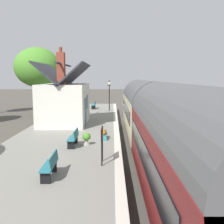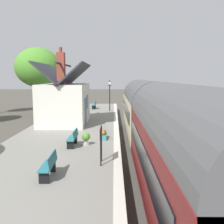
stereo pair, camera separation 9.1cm
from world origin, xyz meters
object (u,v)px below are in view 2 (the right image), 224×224
object	(u,v)px
lamp_post_platform	(110,89)
station_sign_board	(101,136)
train	(156,121)
station_building	(65,102)
bench_near_building	(49,165)
planter_by_door	(72,104)
planter_edge_near	(86,139)
bench_by_lamp	(94,105)
planter_bench_left	(104,134)
tree_mid_background	(38,67)
bench_mid_platform	(73,138)

from	to	relation	value
lamp_post_platform	station_sign_board	distance (m)	17.50
train	station_building	world-z (taller)	station_building
bench_near_building	planter_by_door	world-z (taller)	bench_near_building
station_building	planter_edge_near	xyz separation A→B (m)	(-6.67, -2.38, -1.38)
bench_by_lamp	planter_bench_left	bearing A→B (deg)	-173.53
train	tree_mid_background	world-z (taller)	tree_mid_background
bench_near_building	tree_mid_background	world-z (taller)	tree_mid_background
train	bench_near_building	world-z (taller)	train
station_sign_board	bench_near_building	bearing A→B (deg)	130.87
bench_mid_platform	station_sign_board	distance (m)	3.28
bench_by_lamp	bench_mid_platform	xyz separation A→B (m)	(-16.62, -0.14, 0.00)
planter_edge_near	station_sign_board	xyz separation A→B (m)	(-3.02, -0.96, 0.85)
bench_near_building	tree_mid_background	xyz separation A→B (m)	(21.54, 6.58, 4.34)
lamp_post_platform	station_building	bearing A→B (deg)	156.32
bench_near_building	bench_mid_platform	world-z (taller)	same
station_building	planter_by_door	xyz separation A→B (m)	(11.21, 1.30, -1.27)
bench_near_building	station_sign_board	xyz separation A→B (m)	(1.57, -1.82, 0.71)
bench_by_lamp	tree_mid_background	distance (m)	7.95
planter_bench_left	station_sign_board	bearing A→B (deg)	-179.17
tree_mid_background	planter_by_door	bearing A→B (deg)	-76.10
train	planter_edge_near	size ratio (longest dim) A/B	30.61
bench_near_building	planter_by_door	xyz separation A→B (m)	(22.47, 2.82, -0.03)
bench_near_building	train	bearing A→B (deg)	-45.74
planter_edge_near	planter_by_door	xyz separation A→B (m)	(17.88, 3.68, 0.10)
planter_edge_near	planter_by_door	distance (m)	18.25
bench_by_lamp	tree_mid_background	xyz separation A→B (m)	(0.59, 6.64, 4.34)
planter_edge_near	lamp_post_platform	xyz separation A→B (m)	(14.44, -1.03, 2.02)
station_building	bench_by_lamp	size ratio (longest dim) A/B	4.18
bench_mid_platform	lamp_post_platform	distance (m)	14.91
planter_edge_near	planter_bench_left	bearing A→B (deg)	-31.79
bench_by_lamp	station_sign_board	size ratio (longest dim) A/B	0.90
bench_mid_platform	planter_edge_near	world-z (taller)	bench_mid_platform
planter_by_door	lamp_post_platform	size ratio (longest dim) A/B	0.25
bench_by_lamp	bench_near_building	xyz separation A→B (m)	(-20.95, 0.06, 0.00)
bench_near_building	bench_by_lamp	bearing A→B (deg)	-0.17
train	planter_by_door	size ratio (longest dim) A/B	25.62
lamp_post_platform	tree_mid_background	bearing A→B (deg)	73.47
station_building	bench_mid_platform	distance (m)	7.25
planter_bench_left	station_sign_board	size ratio (longest dim) A/B	0.66
planter_edge_near	tree_mid_background	xyz separation A→B (m)	(16.95, 7.44, 4.47)
bench_by_lamp	bench_mid_platform	bearing A→B (deg)	-179.53
station_building	station_sign_board	world-z (taller)	station_building
lamp_post_platform	station_sign_board	bearing A→B (deg)	179.79
train	bench_by_lamp	distance (m)	17.10
planter_edge_near	planter_by_door	world-z (taller)	planter_by_door
station_sign_board	planter_by_door	bearing A→B (deg)	12.52
bench_mid_platform	planter_edge_near	distance (m)	0.72
bench_mid_platform	station_sign_board	world-z (taller)	station_sign_board
bench_near_building	bench_mid_platform	distance (m)	4.34
bench_by_lamp	station_building	bearing A→B (deg)	170.71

